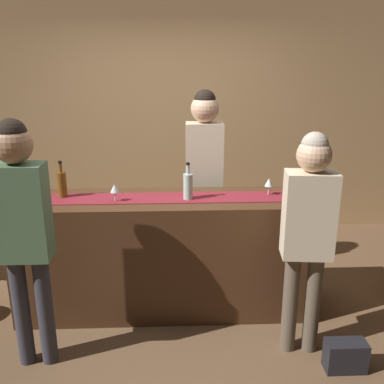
{
  "coord_description": "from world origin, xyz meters",
  "views": [
    {
      "loc": [
        0.07,
        -3.33,
        2.09
      ],
      "look_at": [
        0.21,
        0.0,
        1.04
      ],
      "focal_mm": 40.8,
      "sensor_mm": 36.0,
      "label": 1
    }
  ],
  "objects": [
    {
      "name": "ground_plane",
      "position": [
        0.0,
        0.0,
        0.0
      ],
      "size": [
        10.0,
        10.0,
        0.0
      ],
      "primitive_type": "plane",
      "color": "brown"
    },
    {
      "name": "back_wall",
      "position": [
        0.0,
        1.9,
        1.45
      ],
      "size": [
        6.0,
        0.12,
        2.9
      ],
      "primitive_type": "cube",
      "color": "tan",
      "rests_on": "ground"
    },
    {
      "name": "bar_counter",
      "position": [
        0.0,
        0.0,
        0.5
      ],
      "size": [
        2.45,
        0.6,
        0.99
      ],
      "primitive_type": "cube",
      "color": "#472B19",
      "rests_on": "ground"
    },
    {
      "name": "counter_runner_cloth",
      "position": [
        0.0,
        0.0,
        1.0
      ],
      "size": [
        2.33,
        0.28,
        0.01
      ],
      "primitive_type": "cube",
      "color": "maroon",
      "rests_on": "bar_counter"
    },
    {
      "name": "wine_bottle_amber",
      "position": [
        -0.83,
        0.06,
        1.11
      ],
      "size": [
        0.07,
        0.07,
        0.3
      ],
      "color": "brown",
      "rests_on": "bar_counter"
    },
    {
      "name": "wine_bottle_clear",
      "position": [
        0.17,
        -0.04,
        1.11
      ],
      "size": [
        0.07,
        0.07,
        0.3
      ],
      "color": "#B2C6C1",
      "rests_on": "bar_counter"
    },
    {
      "name": "wine_bottle_green",
      "position": [
        1.09,
        -0.05,
        1.11
      ],
      "size": [
        0.07,
        0.07,
        0.3
      ],
      "color": "#194723",
      "rests_on": "bar_counter"
    },
    {
      "name": "wine_glass_near_customer",
      "position": [
        -0.4,
        -0.07,
        1.1
      ],
      "size": [
        0.07,
        0.07,
        0.14
      ],
      "color": "silver",
      "rests_on": "bar_counter"
    },
    {
      "name": "wine_glass_mid_counter",
      "position": [
        0.83,
        0.04,
        1.1
      ],
      "size": [
        0.07,
        0.07,
        0.14
      ],
      "color": "silver",
      "rests_on": "bar_counter"
    },
    {
      "name": "wine_glass_far_end",
      "position": [
        -1.06,
        -0.01,
        1.1
      ],
      "size": [
        0.07,
        0.07,
        0.14
      ],
      "color": "silver",
      "rests_on": "bar_counter"
    },
    {
      "name": "bartender",
      "position": [
        0.35,
        0.58,
        1.13
      ],
      "size": [
        0.34,
        0.25,
        1.81
      ],
      "rotation": [
        0.0,
        0.0,
        3.12
      ],
      "color": "#26262B",
      "rests_on": "ground"
    },
    {
      "name": "customer_sipping",
      "position": [
        0.97,
        -0.61,
        1.0
      ],
      "size": [
        0.36,
        0.23,
        1.63
      ],
      "rotation": [
        0.0,
        0.0,
        -0.09
      ],
      "color": "brown",
      "rests_on": "ground"
    },
    {
      "name": "customer_browsing",
      "position": [
        -0.92,
        -0.67,
        1.08
      ],
      "size": [
        0.34,
        0.24,
        1.73
      ],
      "rotation": [
        0.0,
        0.0,
        0.0
      ],
      "color": "#33333D",
      "rests_on": "ground"
    },
    {
      "name": "handbag",
      "position": [
        1.23,
        -0.85,
        0.11
      ],
      "size": [
        0.28,
        0.14,
        0.22
      ],
      "primitive_type": "cube",
      "color": "black",
      "rests_on": "ground"
    }
  ]
}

